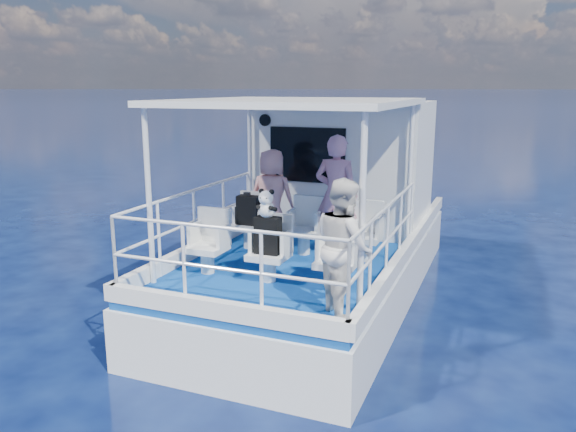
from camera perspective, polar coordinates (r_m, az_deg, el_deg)
The scene contains 20 objects.
ground at distance 8.56m, azimuth 1.11°, elevation -9.99°, with size 2000.00×2000.00×0.00m, color #070F35.
hull at distance 9.43m, azimuth 3.27°, elevation -7.78°, with size 3.00×7.00×1.60m, color white.
deck at distance 9.17m, azimuth 3.34°, elevation -2.80°, with size 2.90×6.90×0.10m, color #0A3E96.
cabin at distance 10.16m, azimuth 5.77°, elevation 5.33°, with size 2.85×2.00×2.20m, color white.
canopy at distance 7.70m, azimuth 0.67°, elevation 11.49°, with size 3.00×3.20×0.08m, color white.
canopy_posts at distance 7.76m, azimuth 0.52°, elevation 3.04°, with size 2.77×2.97×2.20m.
railings at distance 7.60m, azimuth -0.38°, elevation -1.81°, with size 2.84×3.59×1.00m, color white, non-canonical shape.
seat_port_fwd at distance 8.72m, azimuth -3.94°, elevation -2.01°, with size 0.48×0.46×0.38m, color silver.
seat_center_fwd at distance 8.38m, azimuth 1.62°, elevation -2.61°, with size 0.48×0.46×0.38m, color silver.
seat_stbd_fwd at distance 8.12m, azimuth 7.60°, elevation -3.22°, with size 0.48×0.46×0.38m, color silver.
seat_port_aft at distance 7.61m, azimuth -8.19°, elevation -4.35°, with size 0.48×0.46×0.38m, color silver.
seat_center_aft at distance 7.22m, azimuth -1.95°, elevation -5.18°, with size 0.48×0.46×0.38m, color silver.
seat_stbd_aft at distance 6.93m, azimuth 4.92°, elevation -6.02°, with size 0.48×0.46×0.38m, color silver.
passenger_port_fwd at distance 8.80m, azimuth -1.66°, elevation 1.93°, with size 0.56×0.40×1.51m, color #DB918E.
passenger_stbd_fwd at distance 8.24m, azimuth 4.92°, elevation 2.09°, with size 0.65×0.43×1.78m, color #CE859D.
passenger_stbd_aft at distance 6.13m, azimuth 5.68°, elevation -3.09°, with size 0.73×0.57×1.50m, color silver.
backpack_port at distance 8.59m, azimuth -4.02°, elevation 0.59°, with size 0.34×0.19×0.45m, color black.
backpack_center at distance 7.06m, azimuth -2.05°, elevation -1.98°, with size 0.32×0.18×0.47m, color black.
compact_camera at distance 8.53m, azimuth -4.19°, elevation 2.24°, with size 0.10×0.06×0.06m, color black.
panda at distance 6.95m, azimuth -2.19°, elevation 1.29°, with size 0.23×0.19×0.36m, color silver, non-canonical shape.
Camera 1 is at (2.77, -7.38, 3.34)m, focal length 35.00 mm.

